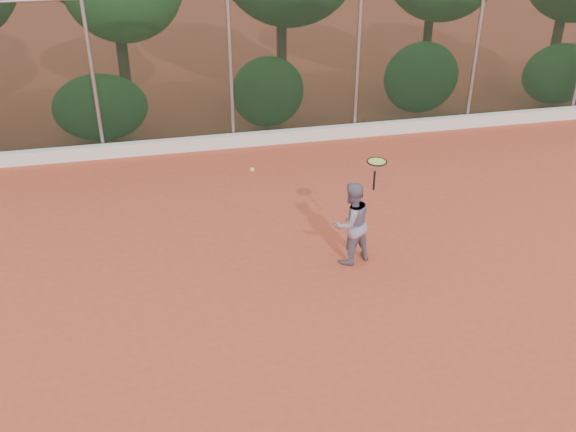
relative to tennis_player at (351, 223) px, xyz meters
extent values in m
plane|color=#AF4229|center=(-1.16, -1.48, -0.72)|extent=(80.00, 80.00, 0.00)
cube|color=silver|center=(-1.16, 5.34, -0.57)|extent=(24.00, 0.20, 0.30)
imported|color=slate|center=(0.00, 0.00, 0.00)|extent=(0.84, 0.74, 1.44)
cube|color=black|center=(-1.16, 5.52, 1.03)|extent=(24.00, 0.01, 3.50)
cylinder|color=gray|center=(-4.16, 5.52, 1.03)|extent=(0.09, 0.09, 3.50)
cylinder|color=gray|center=(-1.16, 5.52, 1.03)|extent=(0.09, 0.09, 3.50)
cylinder|color=gray|center=(1.84, 5.52, 1.03)|extent=(0.09, 0.09, 3.50)
cylinder|color=gray|center=(4.84, 5.52, 1.03)|extent=(0.09, 0.09, 3.50)
cylinder|color=#3F2B18|center=(-3.56, 7.82, 0.48)|extent=(0.28, 0.28, 2.40)
cylinder|color=#46291B|center=(0.44, 7.52, 0.78)|extent=(0.26, 0.26, 3.00)
cylinder|color=#422819|center=(4.54, 7.72, 0.63)|extent=(0.24, 0.24, 2.70)
cylinder|color=#46311A|center=(8.24, 7.32, 0.53)|extent=(0.28, 0.28, 2.50)
ellipsoid|color=#2D6D29|center=(-4.16, 6.32, 0.13)|extent=(2.20, 1.16, 1.60)
ellipsoid|color=#2D6426|center=(-0.16, 6.32, 0.23)|extent=(1.80, 1.04, 1.76)
ellipsoid|color=#286827|center=(3.84, 6.32, 0.33)|extent=(2.00, 1.10, 1.84)
ellipsoid|color=#316D29|center=(7.84, 6.32, 0.18)|extent=(2.16, 1.12, 1.64)
cylinder|color=black|center=(0.34, -0.01, 0.75)|extent=(0.05, 0.05, 0.33)
torus|color=black|center=(0.34, -0.07, 1.10)|extent=(0.43, 0.43, 0.04)
cylinder|color=#A4C83B|center=(0.34, -0.07, 1.10)|extent=(0.36, 0.36, 0.01)
sphere|color=#CBF337|center=(-1.55, 0.37, 0.95)|extent=(0.06, 0.06, 0.06)
camera|label=1|loc=(-2.97, -8.66, 5.14)|focal=40.00mm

